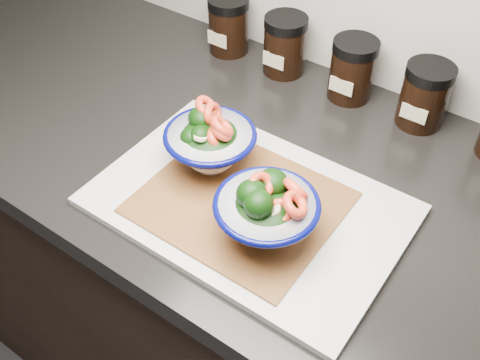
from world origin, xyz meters
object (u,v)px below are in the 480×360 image
Objects in this scene: spice_jar_b at (285,45)px; spice_jar_d at (424,95)px; cutting_board at (249,205)px; spice_jar_a at (229,25)px; bowl_left at (210,143)px; bowl_right at (266,212)px; spice_jar_c at (352,69)px.

spice_jar_d is (0.28, 0.00, 0.00)m from spice_jar_b.
cutting_board is 3.98× the size of spice_jar_a.
cutting_board is 0.44m from spice_jar_a.
bowl_left is 0.17m from bowl_right.
spice_jar_a is at bearing 129.87° from cutting_board.
spice_jar_d is at bearing 54.70° from bowl_left.
spice_jar_c is (-0.01, 0.34, 0.05)m from cutting_board.
spice_jar_d is (0.41, 0.00, 0.00)m from spice_jar_a.
bowl_right is at bearing -35.91° from cutting_board.
spice_jar_c is at bearing 180.00° from spice_jar_d.
spice_jar_a and spice_jar_d have the same top height.
spice_jar_a is at bearing 121.64° from bowl_left.
bowl_right is 1.28× the size of spice_jar_c.
spice_jar_c reaches higher than cutting_board.
bowl_left reaches higher than cutting_board.
bowl_right is 1.28× the size of spice_jar_a.
bowl_right reaches higher than cutting_board.
bowl_left reaches higher than spice_jar_a.
spice_jar_c is (0.14, 0.00, 0.00)m from spice_jar_b.
bowl_right reaches higher than spice_jar_c.
spice_jar_b reaches higher than cutting_board.
spice_jar_c is at bearing 0.00° from spice_jar_a.
bowl_right is 0.51m from spice_jar_a.
bowl_left is at bearing -105.08° from spice_jar_c.
spice_jar_d is at bearing 69.64° from cutting_board.
bowl_right is (0.06, -0.04, 0.06)m from cutting_board.
cutting_board is 3.98× the size of spice_jar_d.
bowl_right is 0.43m from spice_jar_b.
spice_jar_b is at bearing 180.00° from spice_jar_c.
cutting_board is 3.98× the size of spice_jar_b.
cutting_board is 3.98× the size of spice_jar_c.
bowl_right reaches higher than spice_jar_b.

